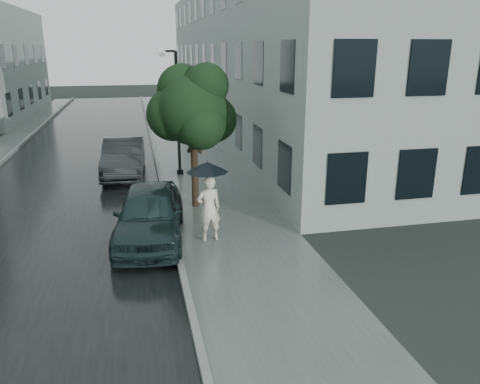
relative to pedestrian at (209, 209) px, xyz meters
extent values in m
plane|color=black|center=(0.61, -1.69, -0.92)|extent=(120.00, 120.00, 0.00)
cube|color=slate|center=(0.86, 10.31, -0.92)|extent=(3.50, 60.00, 0.01)
cube|color=slate|center=(-0.97, 10.31, -0.85)|extent=(0.15, 60.00, 0.15)
cube|color=black|center=(-4.47, 10.31, -0.92)|extent=(6.85, 60.00, 0.00)
cube|color=gray|center=(6.11, 17.81, 3.58)|extent=(7.00, 36.00, 9.00)
cube|color=black|center=(2.63, 17.81, 3.58)|extent=(0.08, 32.40, 7.20)
cube|color=black|center=(-9.71, 28.31, 3.08)|extent=(0.08, 16.20, 6.40)
imported|color=beige|center=(0.00, 0.00, 0.00)|extent=(0.73, 0.54, 1.83)
cylinder|color=black|center=(-0.03, 0.01, 0.56)|extent=(0.02, 0.02, 0.95)
cone|color=black|center=(-0.03, 0.01, 1.17)|extent=(1.32, 1.32, 0.28)
cylinder|color=black|center=(-0.03, 0.01, 1.33)|extent=(0.02, 0.02, 0.08)
cylinder|color=black|center=(-0.03, 0.01, 0.05)|extent=(0.03, 0.03, 0.06)
cylinder|color=#332619|center=(0.01, 3.01, 0.26)|extent=(0.24, 0.24, 2.36)
sphere|color=#183419|center=(0.01, 3.01, 2.30)|extent=(2.25, 2.25, 2.25)
sphere|color=#183419|center=(0.71, 3.26, 1.96)|extent=(1.55, 1.55, 1.55)
sphere|color=#183419|center=(-0.60, 3.35, 2.14)|extent=(1.73, 1.73, 1.73)
sphere|color=#183419|center=(0.18, 2.40, 1.87)|extent=(1.46, 1.46, 1.46)
sphere|color=#183419|center=(-0.25, 3.52, 2.91)|extent=(1.64, 1.64, 1.64)
sphere|color=#183419|center=(0.44, 2.84, 3.08)|extent=(1.39, 1.39, 1.39)
cylinder|color=black|center=(-0.09, 7.31, 1.58)|extent=(0.12, 0.12, 5.00)
cylinder|color=black|center=(-0.09, 7.31, -0.82)|extent=(0.28, 0.28, 0.20)
cylinder|color=black|center=(-0.34, 7.27, 4.08)|extent=(0.51, 0.17, 0.08)
sphere|color=silver|center=(-0.63, 7.22, 4.03)|extent=(0.32, 0.32, 0.32)
imported|color=#182929|center=(-1.59, 0.40, -0.16)|extent=(2.28, 4.61, 1.51)
imported|color=#232628|center=(-2.37, 7.74, -0.17)|extent=(1.81, 4.63, 1.50)
camera|label=1|loc=(-1.82, -11.95, 4.21)|focal=35.00mm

